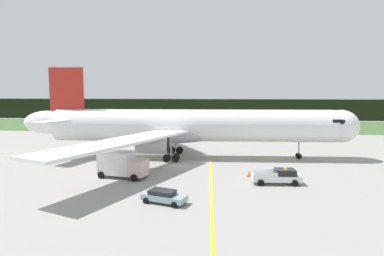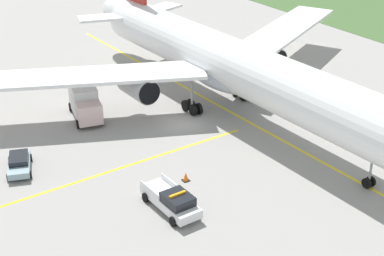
% 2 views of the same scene
% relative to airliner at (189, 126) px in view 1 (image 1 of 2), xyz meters
% --- Properties ---
extents(ground, '(320.00, 320.00, 0.00)m').
position_rel_airliner_xyz_m(ground, '(-0.61, -5.95, -5.21)').
color(ground, gray).
extents(grass_verge, '(320.00, 36.79, 0.04)m').
position_rel_airliner_xyz_m(grass_verge, '(-0.61, 50.90, -5.19)').
color(grass_verge, '#3E5E30').
rests_on(grass_verge, ground).
extents(distant_tree_line, '(288.00, 4.78, 7.74)m').
position_rel_airliner_xyz_m(distant_tree_line, '(-0.61, 75.86, -1.34)').
color(distant_tree_line, black).
rests_on(distant_tree_line, ground).
extents(taxiway_centerline_main, '(72.15, 3.58, 0.01)m').
position_rel_airliner_xyz_m(taxiway_centerline_main, '(0.74, 0.03, -5.21)').
color(taxiway_centerline_main, yellow).
rests_on(taxiway_centerline_main, ground).
extents(taxiway_centerline_spur, '(2.09, 39.35, 0.01)m').
position_rel_airliner_xyz_m(taxiway_centerline_spur, '(4.54, -21.55, -5.21)').
color(taxiway_centerline_spur, yellow).
rests_on(taxiway_centerline_spur, ground).
extents(airliner, '(54.93, 52.90, 14.79)m').
position_rel_airliner_xyz_m(airliner, '(0.00, 0.00, 0.00)').
color(airliner, white).
rests_on(airliner, ground).
extents(ops_pickup_truck, '(5.83, 2.55, 1.94)m').
position_rel_airliner_xyz_m(ops_pickup_truck, '(12.18, -14.47, -4.31)').
color(ops_pickup_truck, silver).
rests_on(ops_pickup_truck, ground).
extents(catering_truck, '(6.53, 3.73, 3.50)m').
position_rel_airliner_xyz_m(catering_truck, '(-7.17, -13.45, -3.45)').
color(catering_truck, beige).
rests_on(catering_truck, ground).
extents(staff_car, '(4.74, 3.07, 1.30)m').
position_rel_airliner_xyz_m(staff_car, '(-0.12, -22.47, -4.51)').
color(staff_car, '#849FA9').
rests_on(staff_car, ground).
extents(apron_cone, '(0.61, 0.61, 0.76)m').
position_rel_airliner_xyz_m(apron_cone, '(9.04, -11.29, -4.84)').
color(apron_cone, black).
rests_on(apron_cone, ground).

